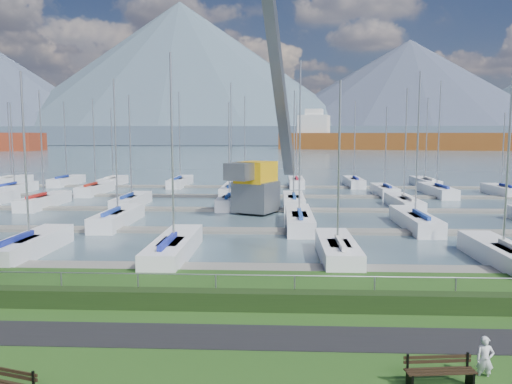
# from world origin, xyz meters

# --- Properties ---
(path) EXTENTS (160.00, 2.00, 0.04)m
(path) POSITION_xyz_m (0.00, -3.00, 0.01)
(path) COLOR black
(path) RESTS_ON grass
(water) EXTENTS (800.00, 540.00, 0.20)m
(water) POSITION_xyz_m (0.00, 260.00, -0.40)
(water) COLOR #495F6A
(hedge) EXTENTS (80.00, 0.70, 0.70)m
(hedge) POSITION_xyz_m (0.00, -0.40, 0.35)
(hedge) COLOR black
(hedge) RESTS_ON grass
(fence) EXTENTS (80.00, 0.04, 0.04)m
(fence) POSITION_xyz_m (0.00, 0.00, 1.20)
(fence) COLOR gray
(fence) RESTS_ON grass
(foothill) EXTENTS (900.00, 80.00, 12.00)m
(foothill) POSITION_xyz_m (0.00, 330.00, 6.00)
(foothill) COLOR #48576A
(foothill) RESTS_ON water
(mountains) EXTENTS (1190.00, 360.00, 115.00)m
(mountains) POSITION_xyz_m (7.35, 404.62, 46.68)
(mountains) COLOR #3E465A
(mountains) RESTS_ON water
(docks) EXTENTS (90.00, 41.60, 0.25)m
(docks) POSITION_xyz_m (0.00, 26.00, -0.22)
(docks) COLOR slate
(docks) RESTS_ON water
(bench_right) EXTENTS (1.84, 0.62, 0.85)m
(bench_right) POSITION_xyz_m (5.54, -5.95, 0.42)
(bench_right) COLOR black
(bench_right) RESTS_ON grass
(person) EXTENTS (0.50, 0.37, 1.26)m
(person) POSITION_xyz_m (6.94, -5.32, 0.63)
(person) COLOR silver
(person) RESTS_ON grass
(crane) EXTENTS (6.30, 13.47, 22.35)m
(crane) POSITION_xyz_m (-0.11, 25.67, 5.33)
(crane) COLOR slate
(crane) RESTS_ON water
(cargo_ship_mid) EXTENTS (106.61, 39.94, 21.50)m
(cargo_ship_mid) POSITION_xyz_m (50.24, 220.23, 3.49)
(cargo_ship_mid) COLOR brown
(cargo_ship_mid) RESTS_ON water
(sailboat_fleet) EXTENTS (74.91, 49.46, 12.98)m
(sailboat_fleet) POSITION_xyz_m (-2.18, 28.69, 5.40)
(sailboat_fleet) COLOR navy
(sailboat_fleet) RESTS_ON water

